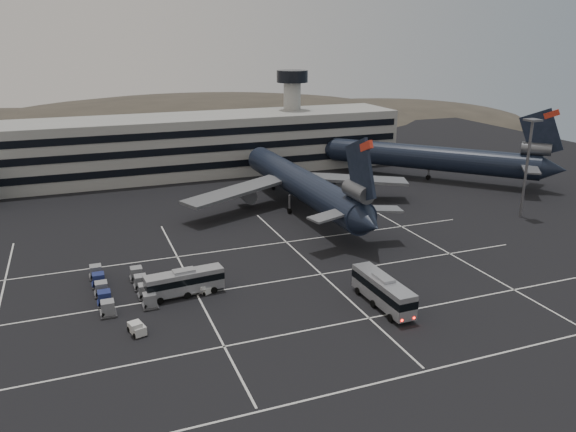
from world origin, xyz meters
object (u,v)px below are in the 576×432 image
(tug_a, at_px, (137,328))
(uld_cluster, at_px, (120,288))
(bus_near, at_px, (383,290))
(bus_far, at_px, (184,281))
(trijet_main, at_px, (302,184))

(tug_a, relative_size, uld_cluster, 0.19)
(bus_near, xyz_separation_m, bus_far, (-22.59, 11.97, -0.23))
(bus_near, relative_size, tug_a, 4.11)
(tug_a, height_order, uld_cluster, uld_cluster)
(bus_near, xyz_separation_m, uld_cluster, (-30.51, 15.29, -1.29))
(uld_cluster, bearing_deg, tug_a, -85.63)
(trijet_main, xyz_separation_m, bus_far, (-28.72, -29.53, -3.27))
(tug_a, bearing_deg, trijet_main, 31.25)
(trijet_main, height_order, bus_near, trijet_main)
(tug_a, bearing_deg, bus_near, -22.70)
(bus_near, relative_size, bus_far, 1.10)
(trijet_main, bearing_deg, bus_near, -99.33)
(trijet_main, distance_m, bus_near, 42.06)
(bus_near, height_order, tug_a, bus_near)
(bus_far, distance_m, tug_a, 10.77)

